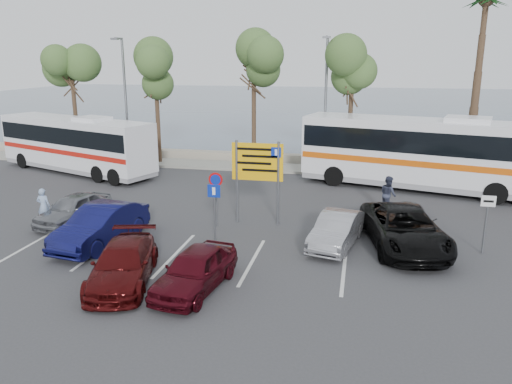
% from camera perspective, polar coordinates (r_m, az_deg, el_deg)
% --- Properties ---
extents(ground, '(120.00, 120.00, 0.00)m').
position_cam_1_polar(ground, '(19.07, -4.80, -6.33)').
color(ground, '#363638').
rests_on(ground, ground).
extents(kerb_strip, '(44.00, 2.40, 0.15)m').
position_cam_1_polar(kerb_strip, '(32.15, 2.38, 2.78)').
color(kerb_strip, gray).
rests_on(kerb_strip, ground).
extents(seawall, '(48.00, 0.80, 0.60)m').
position_cam_1_polar(seawall, '(34.03, 2.95, 3.85)').
color(seawall, gray).
rests_on(seawall, ground).
extents(sea, '(140.00, 140.00, 0.00)m').
position_cam_1_polar(sea, '(77.45, 8.23, 9.87)').
color(sea, '#3E4E64').
rests_on(sea, ground).
extents(tree_far_left, '(3.20, 3.20, 7.60)m').
position_cam_1_polar(tree_far_left, '(36.45, -20.39, 13.26)').
color(tree_far_left, '#382619').
rests_on(tree_far_left, kerb_strip).
extents(tree_left, '(3.20, 3.20, 7.20)m').
position_cam_1_polar(tree_left, '(33.68, -11.42, 13.25)').
color(tree_left, '#382619').
rests_on(tree_left, kerb_strip).
extents(tree_mid, '(3.20, 3.20, 8.00)m').
position_cam_1_polar(tree_mid, '(31.68, -0.25, 14.61)').
color(tree_mid, '#382619').
rests_on(tree_mid, kerb_strip).
extents(tree_right, '(3.20, 3.20, 7.40)m').
position_cam_1_polar(tree_right, '(30.98, 10.97, 13.42)').
color(tree_right, '#382619').
rests_on(tree_right, kerb_strip).
extents(palm_tree, '(4.80, 4.80, 11.20)m').
position_cam_1_polar(palm_tree, '(31.72, 24.82, 19.11)').
color(palm_tree, '#382619').
rests_on(palm_tree, kerb_strip).
extents(street_lamp_left, '(0.45, 1.15, 8.01)m').
position_cam_1_polar(street_lamp_left, '(34.15, -14.76, 10.71)').
color(street_lamp_left, slate).
rests_on(street_lamp_left, kerb_strip).
extents(street_lamp_right, '(0.45, 1.15, 8.01)m').
position_cam_1_polar(street_lamp_right, '(30.65, 7.95, 10.60)').
color(street_lamp_right, slate).
rests_on(street_lamp_right, kerb_strip).
extents(direction_sign, '(2.20, 0.12, 3.60)m').
position_cam_1_polar(direction_sign, '(21.09, 0.17, 2.74)').
color(direction_sign, slate).
rests_on(direction_sign, ground).
extents(sign_no_stop, '(0.60, 0.08, 2.35)m').
position_cam_1_polar(sign_no_stop, '(20.91, -4.60, 0.17)').
color(sign_no_stop, slate).
rests_on(sign_no_stop, ground).
extents(sign_parking, '(0.50, 0.07, 2.25)m').
position_cam_1_polar(sign_parking, '(19.36, -4.79, -1.39)').
color(sign_parking, slate).
rests_on(sign_parking, ground).
extents(sign_taxi, '(0.50, 0.07, 2.20)m').
position_cam_1_polar(sign_taxi, '(19.80, 24.84, -2.55)').
color(sign_taxi, slate).
rests_on(sign_taxi, ground).
extents(lane_markings, '(12.02, 4.20, 0.01)m').
position_cam_1_polar(lane_markings, '(18.54, -9.10, -7.10)').
color(lane_markings, silver).
rests_on(lane_markings, ground).
extents(coach_bus_left, '(11.57, 6.31, 3.57)m').
position_cam_1_polar(coach_bus_left, '(32.85, -19.89, 4.96)').
color(coach_bus_left, silver).
rests_on(coach_bus_left, ground).
extents(coach_bus_right, '(13.26, 5.94, 4.05)m').
position_cam_1_polar(coach_bus_right, '(28.13, 18.72, 3.94)').
color(coach_bus_right, silver).
rests_on(coach_bus_right, ground).
extents(car_silver_a, '(2.21, 4.00, 1.29)m').
position_cam_1_polar(car_silver_a, '(22.90, -20.13, -1.82)').
color(car_silver_a, slate).
rests_on(car_silver_a, ground).
extents(car_blue, '(2.16, 4.71, 1.50)m').
position_cam_1_polar(car_blue, '(20.02, -17.32, -3.65)').
color(car_blue, '#0E1044').
rests_on(car_blue, ground).
extents(car_maroon, '(2.78, 4.64, 1.26)m').
position_cam_1_polar(car_maroon, '(16.52, -14.95, -7.95)').
color(car_maroon, '#450B0C').
rests_on(car_maroon, ground).
extents(car_red, '(2.09, 4.01, 1.30)m').
position_cam_1_polar(car_red, '(15.62, -6.98, -8.82)').
color(car_red, '#460A12').
rests_on(car_red, ground).
extents(suv_black, '(3.54, 5.85, 1.52)m').
position_cam_1_polar(suv_black, '(19.56, 16.60, -4.01)').
color(suv_black, black).
rests_on(suv_black, ground).
extents(car_silver_b, '(2.13, 4.03, 1.26)m').
position_cam_1_polar(car_silver_b, '(19.22, 9.23, -4.29)').
color(car_silver_b, '#939499').
rests_on(car_silver_b, ground).
extents(pedestrian_near, '(0.62, 0.44, 1.58)m').
position_cam_1_polar(pedestrian_near, '(23.24, -23.10, -1.50)').
color(pedestrian_near, '#869DC3').
rests_on(pedestrian_near, ground).
extents(pedestrian_far, '(0.95, 1.03, 1.70)m').
position_cam_1_polar(pedestrian_far, '(23.83, 14.88, -0.23)').
color(pedestrian_far, '#32374C').
rests_on(pedestrian_far, ground).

